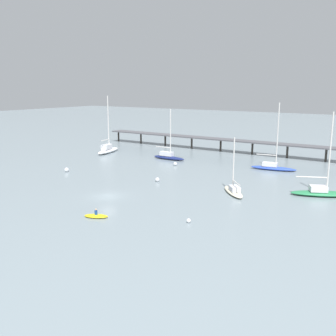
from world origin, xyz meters
The scene contains 12 objects.
ground_plane centered at (0.00, 0.00, 0.00)m, with size 400.00×400.00×0.00m, color gray.
pier centered at (14.34, 46.86, 3.77)m, with size 78.12×4.57×6.55m.
sailboat_blue centered at (14.34, 32.21, 0.76)m, with size 9.05×3.48×13.18m.
sailboat_navy centered at (-9.09, 30.15, 0.80)m, with size 8.11×1.86×11.34m.
sailboat_green centered at (26.74, 18.34, 0.69)m, with size 9.77×6.56×12.64m.
sailboat_white centered at (-26.55, 29.24, 0.91)m, with size 4.38×9.56×13.96m.
sailboat_cream centered at (15.10, 11.97, 0.58)m, with size 6.14×6.60×8.67m.
dinghy_yellow centered at (5.25, -7.85, 0.20)m, with size 3.36×2.49×1.14m.
mooring_buoy_inner centered at (-18.24, 8.39, 0.41)m, with size 0.83×0.83×0.83m, color silver.
mooring_buoy_outer centered at (16.01, -3.09, 0.27)m, with size 0.54×0.54×0.54m, color silver.
mooring_buoy_far centered at (-4.01, 25.10, 0.37)m, with size 0.75×0.75×0.75m, color silver.
mooring_buoy_mid centered at (0.92, 11.67, 0.37)m, with size 0.74×0.74×0.74m, color silver.
Camera 1 is at (38.71, -41.59, 16.23)m, focal length 41.47 mm.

